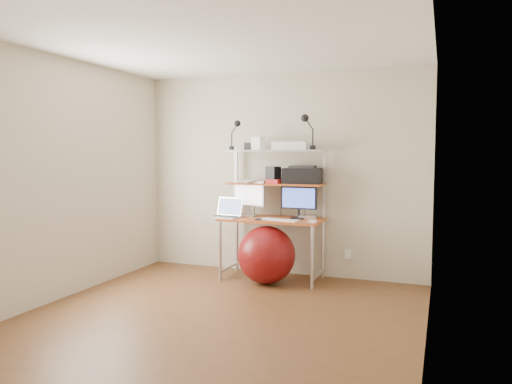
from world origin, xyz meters
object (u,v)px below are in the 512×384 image
(monitor_silver, at_px, (249,196))
(monitor_black, at_px, (299,200))
(exercise_ball, at_px, (266,255))
(laptop, at_px, (228,213))
(printer, at_px, (303,175))

(monitor_silver, relative_size, monitor_black, 1.06)
(monitor_black, distance_m, exercise_ball, 0.75)
(monitor_silver, distance_m, monitor_black, 0.63)
(monitor_black, height_order, laptop, monitor_black)
(monitor_silver, distance_m, laptop, 0.34)
(laptop, height_order, exercise_ball, laptop)
(exercise_ball, bearing_deg, monitor_silver, 138.91)
(printer, bearing_deg, monitor_black, -106.45)
(monitor_silver, distance_m, printer, 0.71)
(exercise_ball, bearing_deg, printer, 49.42)
(laptop, xyz_separation_m, printer, (0.85, 0.27, 0.46))
(printer, relative_size, exercise_ball, 0.70)
(monitor_black, bearing_deg, printer, 79.71)
(monitor_silver, relative_size, exercise_ball, 0.70)
(monitor_black, xyz_separation_m, exercise_ball, (-0.30, -0.29, -0.63))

